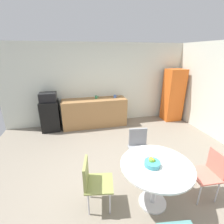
% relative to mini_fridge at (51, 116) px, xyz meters
% --- Properties ---
extents(ground_plane, '(6.00, 6.00, 0.00)m').
position_rel_mini_fridge_xyz_m(ground_plane, '(1.57, -2.65, -0.46)').
color(ground_plane, gray).
extents(wall_back, '(6.00, 0.10, 2.60)m').
position_rel_mini_fridge_xyz_m(wall_back, '(1.57, 0.35, 0.84)').
color(wall_back, silver).
rests_on(wall_back, ground_plane).
extents(counter_block, '(2.04, 0.60, 0.90)m').
position_rel_mini_fridge_xyz_m(counter_block, '(1.37, 0.00, -0.01)').
color(counter_block, '#9E7042').
rests_on(counter_block, ground_plane).
extents(mini_fridge, '(0.54, 0.54, 0.93)m').
position_rel_mini_fridge_xyz_m(mini_fridge, '(0.00, 0.00, 0.00)').
color(mini_fridge, black).
rests_on(mini_fridge, ground_plane).
extents(microwave, '(0.48, 0.38, 0.26)m').
position_rel_mini_fridge_xyz_m(microwave, '(0.00, 0.00, 0.59)').
color(microwave, black).
rests_on(microwave, mini_fridge).
extents(locker_cabinet, '(0.60, 0.50, 1.78)m').
position_rel_mini_fridge_xyz_m(locker_cabinet, '(4.12, -0.10, 0.43)').
color(locker_cabinet, orange).
rests_on(locker_cabinet, ground_plane).
extents(round_table, '(1.07, 1.07, 0.75)m').
position_rel_mini_fridge_xyz_m(round_table, '(1.86, -3.21, 0.14)').
color(round_table, silver).
rests_on(round_table, ground_plane).
extents(chair_coral, '(0.45, 0.45, 0.83)m').
position_rel_mini_fridge_xyz_m(chair_coral, '(2.81, -3.27, 0.06)').
color(chair_coral, silver).
rests_on(chair_coral, ground_plane).
extents(chair_gray, '(0.47, 0.47, 0.83)m').
position_rel_mini_fridge_xyz_m(chair_gray, '(1.98, -2.26, 0.06)').
color(chair_gray, silver).
rests_on(chair_gray, ground_plane).
extents(chair_olive, '(0.49, 0.49, 0.83)m').
position_rel_mini_fridge_xyz_m(chair_olive, '(0.92, -3.03, 0.06)').
color(chair_olive, silver).
rests_on(chair_olive, ground_plane).
extents(fruit_bowl, '(0.23, 0.23, 0.11)m').
position_rel_mini_fridge_xyz_m(fruit_bowl, '(1.78, -3.21, 0.33)').
color(fruit_bowl, teal).
rests_on(fruit_bowl, round_table).
extents(mug_white, '(0.13, 0.08, 0.09)m').
position_rel_mini_fridge_xyz_m(mug_white, '(2.05, 0.01, 0.48)').
color(mug_white, '#3F66BF').
rests_on(mug_white, counter_block).
extents(mug_green, '(0.13, 0.08, 0.09)m').
position_rel_mini_fridge_xyz_m(mug_green, '(1.45, 0.07, 0.48)').
color(mug_green, '#338C59').
rests_on(mug_green, counter_block).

